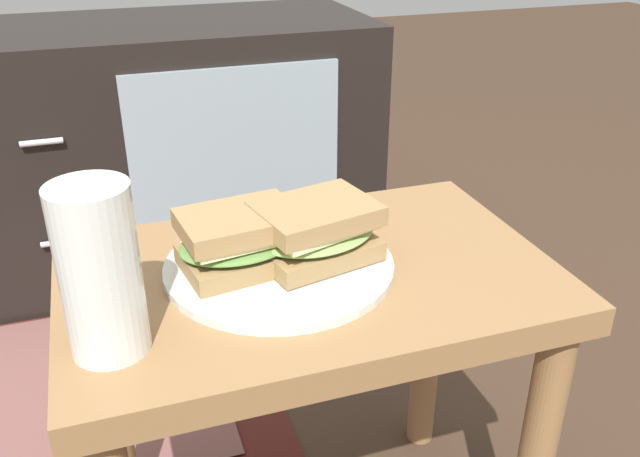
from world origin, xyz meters
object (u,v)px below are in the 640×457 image
(beer_glass, at_px, (101,276))
(sandwich_back, at_px, (316,231))
(sandwich_front, at_px, (240,240))
(plate, at_px, (279,266))
(tv_cabinet, at_px, (169,146))

(beer_glass, bearing_deg, sandwich_back, 20.50)
(sandwich_front, distance_m, beer_glass, 0.18)
(plate, distance_m, beer_glass, 0.22)
(sandwich_front, bearing_deg, beer_glass, -147.05)
(plate, relative_size, sandwich_front, 1.74)
(plate, bearing_deg, tv_cabinet, 91.11)
(sandwich_back, distance_m, beer_glass, 0.25)
(tv_cabinet, xyz_separation_m, sandwich_front, (-0.02, -0.93, 0.21))
(tv_cabinet, bearing_deg, beer_glass, -99.51)
(sandwich_back, bearing_deg, sandwich_front, 174.48)
(tv_cabinet, relative_size, sandwich_back, 6.00)
(plate, distance_m, sandwich_front, 0.06)
(tv_cabinet, distance_m, sandwich_back, 0.97)
(tv_cabinet, relative_size, plate, 3.66)
(sandwich_back, bearing_deg, beer_glass, -159.50)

